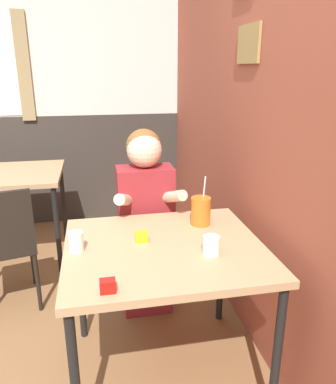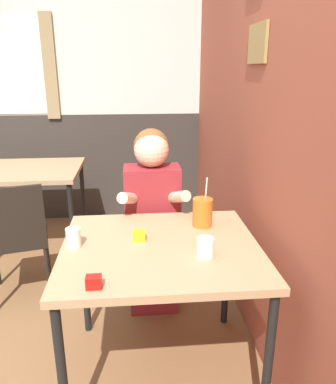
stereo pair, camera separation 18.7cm
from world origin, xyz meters
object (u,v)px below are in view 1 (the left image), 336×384
object	(u,v)px
main_table	(164,259)
background_table	(11,182)
chair_near_window	(1,241)
cocktail_pitcher	(201,211)
person_seated	(146,220)

from	to	relation	value
main_table	background_table	world-z (taller)	same
background_table	chair_near_window	world-z (taller)	chair_near_window
main_table	cocktail_pitcher	size ratio (longest dim) A/B	3.47
person_seated	cocktail_pitcher	bearing A→B (deg)	-55.39
cocktail_pitcher	main_table	bearing A→B (deg)	-138.09
background_table	cocktail_pitcher	world-z (taller)	cocktail_pitcher
background_table	cocktail_pitcher	size ratio (longest dim) A/B	3.01
background_table	cocktail_pitcher	bearing A→B (deg)	-46.86
chair_near_window	cocktail_pitcher	xyz separation A→B (m)	(1.15, -0.53, 0.32)
cocktail_pitcher	person_seated	bearing A→B (deg)	124.61
chair_near_window	person_seated	distance (m)	0.93
main_table	chair_near_window	distance (m)	1.19
background_table	chair_near_window	bearing A→B (deg)	-85.02
person_seated	background_table	bearing A→B (deg)	135.89
main_table	background_table	xyz separation A→B (m)	(-0.98, 1.51, -0.01)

